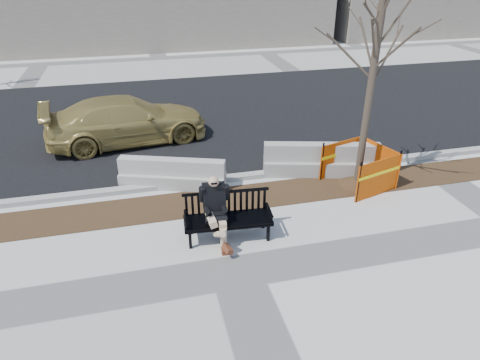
{
  "coord_description": "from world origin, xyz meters",
  "views": [
    {
      "loc": [
        -1.42,
        -6.08,
        5.24
      ],
      "look_at": [
        0.49,
        1.69,
        0.99
      ],
      "focal_mm": 32.22,
      "sensor_mm": 36.0,
      "label": 1
    }
  ],
  "objects_px": {
    "sedan": "(130,141)",
    "jersey_barrier_left": "(173,186)",
    "jersey_barrier_right": "(320,173)",
    "seated_man": "(216,237)",
    "bench": "(228,237)",
    "tree_fence": "(357,184)"
  },
  "relations": [
    {
      "from": "seated_man",
      "to": "bench",
      "type": "bearing_deg",
      "value": -11.11
    },
    {
      "from": "tree_fence",
      "to": "sedan",
      "type": "relative_size",
      "value": 1.08
    },
    {
      "from": "tree_fence",
      "to": "sedan",
      "type": "bearing_deg",
      "value": 142.65
    },
    {
      "from": "bench",
      "to": "sedan",
      "type": "height_order",
      "value": "sedan"
    },
    {
      "from": "bench",
      "to": "tree_fence",
      "type": "relative_size",
      "value": 0.35
    },
    {
      "from": "bench",
      "to": "seated_man",
      "type": "xyz_separation_m",
      "value": [
        -0.25,
        0.07,
        0.0
      ]
    },
    {
      "from": "sedan",
      "to": "jersey_barrier_right",
      "type": "bearing_deg",
      "value": -133.98
    },
    {
      "from": "tree_fence",
      "to": "jersey_barrier_left",
      "type": "xyz_separation_m",
      "value": [
        -4.56,
        1.01,
        0.0
      ]
    },
    {
      "from": "jersey_barrier_left",
      "to": "jersey_barrier_right",
      "type": "height_order",
      "value": "jersey_barrier_right"
    },
    {
      "from": "seated_man",
      "to": "jersey_barrier_left",
      "type": "bearing_deg",
      "value": 109.08
    },
    {
      "from": "tree_fence",
      "to": "bench",
      "type": "bearing_deg",
      "value": -158.13
    },
    {
      "from": "seated_man",
      "to": "jersey_barrier_right",
      "type": "distance_m",
      "value": 3.92
    },
    {
      "from": "seated_man",
      "to": "sedan",
      "type": "height_order",
      "value": "sedan"
    },
    {
      "from": "tree_fence",
      "to": "sedan",
      "type": "distance_m",
      "value": 7.0
    },
    {
      "from": "jersey_barrier_right",
      "to": "sedan",
      "type": "bearing_deg",
      "value": 159.47
    },
    {
      "from": "jersey_barrier_right",
      "to": "jersey_barrier_left",
      "type": "bearing_deg",
      "value": -168.55
    },
    {
      "from": "tree_fence",
      "to": "jersey_barrier_left",
      "type": "bearing_deg",
      "value": 167.56
    },
    {
      "from": "tree_fence",
      "to": "sedan",
      "type": "height_order",
      "value": "tree_fence"
    },
    {
      "from": "sedan",
      "to": "jersey_barrier_left",
      "type": "distance_m",
      "value": 3.4
    },
    {
      "from": "sedan",
      "to": "seated_man",
      "type": "bearing_deg",
      "value": -172.48
    },
    {
      "from": "sedan",
      "to": "tree_fence",
      "type": "bearing_deg",
      "value": -135.98
    },
    {
      "from": "seated_man",
      "to": "sedan",
      "type": "xyz_separation_m",
      "value": [
        -1.64,
        5.66,
        0.0
      ]
    }
  ]
}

